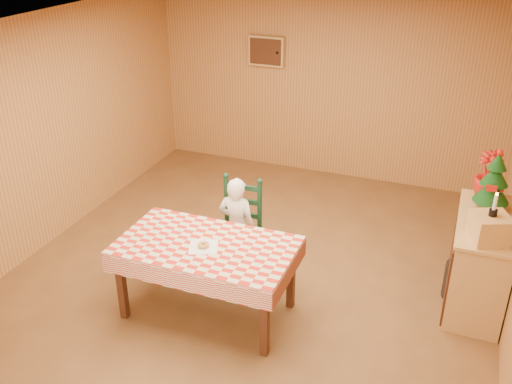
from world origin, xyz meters
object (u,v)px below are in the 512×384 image
seated_child (237,227)px  shelf_unit (479,261)px  storage_bin (462,282)px  crate (490,228)px  christmas_tree (494,182)px  dining_table (206,252)px  ladder_chair (239,229)px

seated_child → shelf_unit: seated_child is taller
shelf_unit → storage_bin: (-0.11, 0.01, -0.28)m
crate → christmas_tree: (-0.00, 0.65, 0.16)m
dining_table → christmas_tree: christmas_tree is taller
shelf_unit → storage_bin: 0.30m
crate → storage_bin: size_ratio=0.81×
shelf_unit → dining_table: bearing=-155.0°
ladder_chair → seated_child: 0.08m
seated_child → christmas_tree: 2.57m
crate → shelf_unit: bearing=91.2°
shelf_unit → christmas_tree: 0.79m
shelf_unit → crate: bearing=-88.8°
seated_child → shelf_unit: (2.40, 0.39, -0.10)m
shelf_unit → storage_bin: shelf_unit is taller
ladder_chair → shelf_unit: ladder_chair is taller
dining_table → shelf_unit: 2.66m
ladder_chair → shelf_unit: (2.40, 0.33, -0.04)m
seated_child → storage_bin: size_ratio=3.03×
ladder_chair → storage_bin: 2.34m
dining_table → shelf_unit: shelf_unit is taller
crate → christmas_tree: christmas_tree is taller
storage_bin → crate: bearing=-74.1°
crate → christmas_tree: size_ratio=0.48×
crate → christmas_tree: bearing=90.0°
seated_child → christmas_tree: (2.41, 0.64, 0.65)m
christmas_tree → shelf_unit: bearing=-92.0°
christmas_tree → crate: bearing=-90.0°
ladder_chair → storage_bin: bearing=8.5°
seated_child → crate: bearing=179.7°
ladder_chair → christmas_tree: 2.58m
dining_table → ladder_chair: size_ratio=1.53×
crate → storage_bin: crate is taller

